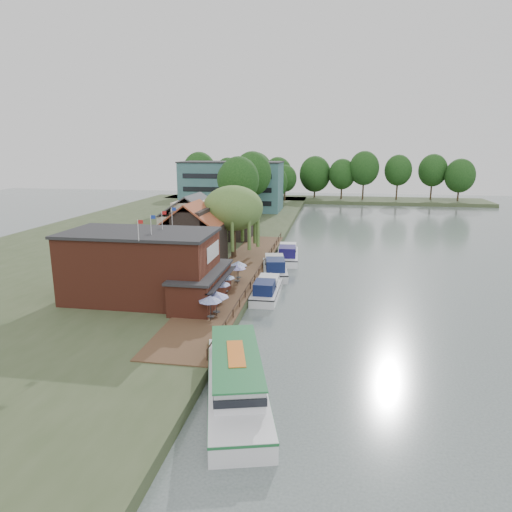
# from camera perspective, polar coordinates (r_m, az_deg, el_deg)

# --- Properties ---
(ground) EXTENTS (260.00, 260.00, 0.00)m
(ground) POSITION_cam_1_polar(r_m,az_deg,el_deg) (47.42, 4.78, -7.13)
(ground) COLOR #4C5857
(ground) RESTS_ON ground
(land_bank) EXTENTS (50.00, 140.00, 1.00)m
(land_bank) POSITION_cam_1_polar(r_m,az_deg,el_deg) (87.57, -13.10, 2.45)
(land_bank) COLOR #384728
(land_bank) RESTS_ON ground
(quay_deck) EXTENTS (6.00, 50.00, 0.10)m
(quay_deck) POSITION_cam_1_polar(r_m,az_deg,el_deg) (57.63, -2.29, -2.26)
(quay_deck) COLOR #47301E
(quay_deck) RESTS_ON land_bank
(quay_rail) EXTENTS (0.20, 49.00, 1.00)m
(quay_rail) POSITION_cam_1_polar(r_m,az_deg,el_deg) (57.51, 0.44, -1.82)
(quay_rail) COLOR black
(quay_rail) RESTS_ON land_bank
(pub) EXTENTS (20.00, 11.00, 7.30)m
(pub) POSITION_cam_1_polar(r_m,az_deg,el_deg) (48.20, -12.04, -1.25)
(pub) COLOR maroon
(pub) RESTS_ON land_bank
(hotel_block) EXTENTS (25.40, 12.40, 12.30)m
(hotel_block) POSITION_cam_1_polar(r_m,az_deg,el_deg) (117.48, -3.02, 8.76)
(hotel_block) COLOR #38666B
(hotel_block) RESTS_ON land_bank
(cottage_a) EXTENTS (8.60, 7.60, 8.50)m
(cottage_a) POSITION_cam_1_polar(r_m,az_deg,el_deg) (62.20, -7.90, 2.76)
(cottage_a) COLOR black
(cottage_a) RESTS_ON land_bank
(cottage_b) EXTENTS (9.60, 8.60, 8.50)m
(cottage_b) POSITION_cam_1_polar(r_m,az_deg,el_deg) (72.49, -7.82, 4.26)
(cottage_b) COLOR beige
(cottage_b) RESTS_ON land_bank
(cottage_c) EXTENTS (7.60, 7.60, 8.50)m
(cottage_c) POSITION_cam_1_polar(r_m,az_deg,el_deg) (80.06, -3.16, 5.22)
(cottage_c) COLOR black
(cottage_c) RESTS_ON land_bank
(willow) EXTENTS (8.60, 8.60, 10.43)m
(willow) POSITION_cam_1_polar(r_m,az_deg,el_deg) (65.65, -2.86, 4.28)
(willow) COLOR #476B2D
(willow) RESTS_ON land_bank
(umbrella_0) EXTENTS (2.20, 2.20, 2.38)m
(umbrella_0) POSITION_cam_1_polar(r_m,az_deg,el_deg) (42.22, -5.71, -6.48)
(umbrella_0) COLOR navy
(umbrella_0) RESTS_ON quay_deck
(umbrella_1) EXTENTS (2.43, 2.43, 2.38)m
(umbrella_1) POSITION_cam_1_polar(r_m,az_deg,el_deg) (43.32, -4.98, -5.94)
(umbrella_1) COLOR navy
(umbrella_1) RESTS_ON quay_deck
(umbrella_2) EXTENTS (2.20, 2.20, 2.38)m
(umbrella_2) POSITION_cam_1_polar(r_m,az_deg,el_deg) (46.99, -4.53, -4.37)
(umbrella_2) COLOR navy
(umbrella_2) RESTS_ON quay_deck
(umbrella_3) EXTENTS (2.12, 2.12, 2.38)m
(umbrella_3) POSITION_cam_1_polar(r_m,az_deg,el_deg) (49.37, -3.87, -3.48)
(umbrella_3) COLOR navy
(umbrella_3) RESTS_ON quay_deck
(umbrella_4) EXTENTS (2.08, 2.08, 2.38)m
(umbrella_4) POSITION_cam_1_polar(r_m,az_deg,el_deg) (53.08, -2.36, -2.25)
(umbrella_4) COLOR #1D1A91
(umbrella_4) RESTS_ON quay_deck
(umbrella_5) EXTENTS (2.11, 2.11, 2.38)m
(umbrella_5) POSITION_cam_1_polar(r_m,az_deg,el_deg) (54.40, -2.22, -1.86)
(umbrella_5) COLOR navy
(umbrella_5) RESTS_ON quay_deck
(cruiser_0) EXTENTS (3.20, 9.74, 2.35)m
(cruiser_0) POSITION_cam_1_polar(r_m,az_deg,el_deg) (51.88, 1.35, -3.90)
(cruiser_0) COLOR silver
(cruiser_0) RESTS_ON ground
(cruiser_1) EXTENTS (5.10, 11.02, 2.60)m
(cruiser_1) POSITION_cam_1_polar(r_m,az_deg,el_deg) (60.97, 2.37, -1.15)
(cruiser_1) COLOR silver
(cruiser_1) RESTS_ON ground
(cruiser_2) EXTENTS (4.25, 10.90, 2.62)m
(cruiser_2) POSITION_cam_1_polar(r_m,az_deg,el_deg) (68.50, 3.98, 0.47)
(cruiser_2) COLOR white
(cruiser_2) RESTS_ON ground
(tour_boat) EXTENTS (7.43, 14.57, 3.06)m
(tour_boat) POSITION_cam_1_polar(r_m,az_deg,el_deg) (31.67, -2.44, -15.00)
(tour_boat) COLOR silver
(tour_boat) RESTS_ON ground
(swan) EXTENTS (0.44, 0.44, 0.44)m
(swan) POSITION_cam_1_polar(r_m,az_deg,el_deg) (37.02, -2.79, -12.86)
(swan) COLOR white
(swan) RESTS_ON ground
(bank_tree_0) EXTENTS (7.86, 7.86, 14.06)m
(bank_tree_0) POSITION_cam_1_polar(r_m,az_deg,el_deg) (88.41, -2.17, 7.82)
(bank_tree_0) COLOR #143811
(bank_tree_0) RESTS_ON land_bank
(bank_tree_1) EXTENTS (6.37, 6.37, 12.83)m
(bank_tree_1) POSITION_cam_1_polar(r_m,az_deg,el_deg) (96.77, -2.96, 7.93)
(bank_tree_1) COLOR #143811
(bank_tree_1) RESTS_ON land_bank
(bank_tree_2) EXTENTS (8.72, 8.72, 14.87)m
(bank_tree_2) POSITION_cam_1_polar(r_m,az_deg,el_deg) (105.56, -0.45, 8.95)
(bank_tree_2) COLOR #143811
(bank_tree_2) RESTS_ON land_bank
(bank_tree_3) EXTENTS (8.99, 8.99, 11.69)m
(bank_tree_3) POSITION_cam_1_polar(r_m,az_deg,el_deg) (124.34, 1.86, 8.88)
(bank_tree_3) COLOR #143811
(bank_tree_3) RESTS_ON land_bank
(bank_tree_4) EXTENTS (6.90, 6.90, 12.08)m
(bank_tree_4) POSITION_cam_1_polar(r_m,az_deg,el_deg) (130.49, 0.14, 9.18)
(bank_tree_4) COLOR #143811
(bank_tree_4) RESTS_ON land_bank
(bank_tree_5) EXTENTS (7.01, 7.01, 10.69)m
(bank_tree_5) POSITION_cam_1_polar(r_m,az_deg,el_deg) (138.66, 3.64, 9.12)
(bank_tree_5) COLOR #143811
(bank_tree_5) RESTS_ON land_bank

